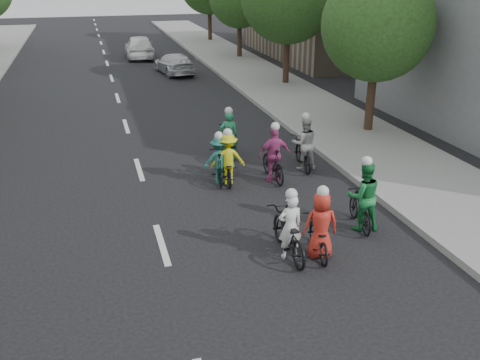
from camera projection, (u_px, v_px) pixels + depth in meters
name	position (u px, v px, depth m)	size (l,w,h in m)	color
ground	(162.00, 244.00, 12.27)	(120.00, 120.00, 0.00)	black
sidewalk_right	(313.00, 110.00, 23.18)	(4.00, 80.00, 0.15)	gray
curb_right	(270.00, 113.00, 22.68)	(0.18, 80.00, 0.18)	#999993
tree_r_0	(377.00, 25.00, 18.89)	(4.00, 4.00, 5.97)	black
cyclist_0	(289.00, 232.00, 11.62)	(0.71, 1.96, 1.63)	black
cyclist_1	(362.00, 201.00, 12.78)	(0.93, 1.62, 1.87)	black
cyclist_2	(228.00, 163.00, 15.54)	(1.04, 1.61, 1.66)	black
cyclist_3	(274.00, 159.00, 15.67)	(0.98, 1.71, 1.80)	black
cyclist_4	(319.00, 231.00, 11.62)	(0.82, 1.65, 1.68)	black
cyclist_5	(228.00, 140.00, 17.45)	(0.89, 1.97, 1.77)	black
cyclist_6	(304.00, 149.00, 16.63)	(0.89, 1.90, 1.82)	black
cyclist_7	(219.00, 163.00, 15.54)	(0.98, 1.65, 1.57)	black
follow_car_lead	(174.00, 64.00, 31.15)	(1.63, 4.02, 1.17)	silver
follow_car_trail	(139.00, 47.00, 36.24)	(1.83, 4.55, 1.55)	white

